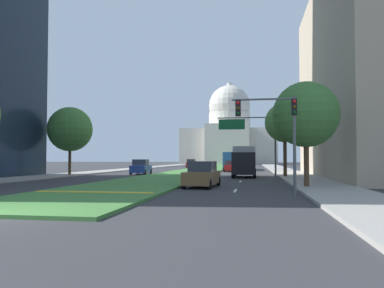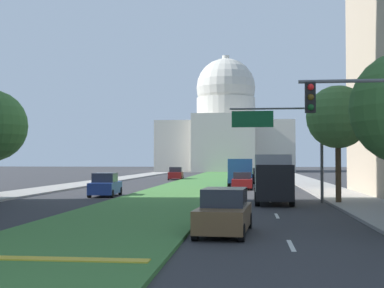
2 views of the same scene
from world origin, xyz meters
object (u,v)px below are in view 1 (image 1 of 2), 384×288
Objects in this scene: traffic_light_near_right at (278,123)px; capitol_building at (229,135)px; sedan_far_horizon at (246,164)px; street_tree_right_near at (306,115)px; street_tree_left_mid at (70,129)px; sedan_distant at (232,166)px; sedan_very_far at (191,164)px; street_tree_right_mid at (285,123)px; sedan_lead_stopped at (202,175)px; sedan_midblock at (141,167)px; overhead_guide_sign at (253,133)px; city_bus at (233,160)px; box_truck_delivery at (244,161)px.

capitol_building is at bearing 94.74° from traffic_light_near_right.
street_tree_right_near is at bearing -83.96° from sedan_far_horizon.
capitol_building is 97.27m from street_tree_left_mid.
sedan_far_horizon is at bearing 96.04° from street_tree_right_near.
sedan_far_horizon is at bearing 57.31° from street_tree_left_mid.
sedan_distant is 13.59m from sedan_far_horizon.
street_tree_right_near is (11.79, -110.98, -5.47)m from capitol_building.
sedan_very_far is at bearing 103.42° from traffic_light_near_right.
street_tree_right_mid is at bearing -68.81° from sedan_distant.
sedan_very_far is at bearing -94.56° from capitol_building.
sedan_midblock is (-10.24, 19.71, 0.03)m from sedan_lead_stopped.
city_bus is at bearing 98.17° from overhead_guide_sign.
capitol_building is 5.07× the size of box_truck_delivery.
box_truck_delivery is 0.58× the size of city_bus.
box_truck_delivery is at bearing -21.47° from sedan_midblock.
street_tree_left_mid is at bearing 137.25° from traffic_light_near_right.
street_tree_right_near is at bearing -2.06° from sedan_lead_stopped.
street_tree_right_mid is at bearing -74.96° from city_bus.
sedan_midblock is at bearing -93.34° from capitol_building.
overhead_guide_sign reaches higher than traffic_light_near_right.
sedan_lead_stopped is at bearing -80.01° from sedan_very_far.
street_tree_right_mid is (3.24, -0.99, 0.92)m from overhead_guide_sign.
capitol_building reaches higher than street_tree_right_mid.
city_bus reaches higher than sedan_far_horizon.
sedan_midblock is 15.12m from sedan_distant.
street_tree_left_mid is 30.02m from city_bus.
sedan_very_far is at bearing 79.35° from street_tree_left_mid.
sedan_distant is 25.20m from sedan_very_far.
sedan_midblock is 34.10m from sedan_very_far.
sedan_far_horizon is at bearing 67.15° from city_bus.
overhead_guide_sign is 0.59× the size of city_bus.
box_truck_delivery reaches higher than sedan_distant.
sedan_very_far is (-16.13, 39.66, -4.75)m from street_tree_right_mid.
traffic_light_near_right is 1.18× the size of sedan_midblock.
overhead_guide_sign is at bearing 93.58° from traffic_light_near_right.
street_tree_right_mid is (1.94, 19.80, 1.80)m from traffic_light_near_right.
city_bus is at bearing 99.93° from street_tree_right_near.
street_tree_right_near is at bearing -77.39° from overhead_guide_sign.
street_tree_left_mid is 35.57m from sedan_far_horizon.
sedan_lead_stopped is at bearing -62.54° from sedan_midblock.
city_bus is at bearing -86.07° from capitol_building.
street_tree_left_mid is 1.65× the size of sedan_lead_stopped.
box_truck_delivery reaches higher than city_bus.
capitol_building is at bearing 93.93° from city_bus.
sedan_lead_stopped is 1.07× the size of sedan_midblock.
sedan_far_horizon is (12.40, 24.32, 0.01)m from sedan_midblock.
street_tree_right_near is at bearing -83.94° from capitol_building.
sedan_midblock is at bearing -117.02° from sedan_far_horizon.
overhead_guide_sign is 15.99m from sedan_lead_stopped.
street_tree_right_near is 31.77m from sedan_distant.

